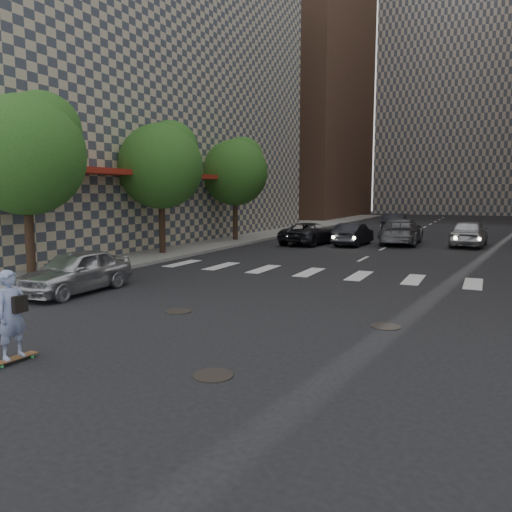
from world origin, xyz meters
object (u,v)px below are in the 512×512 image
at_px(traffic_car_a, 353,234).
at_px(traffic_car_b, 401,231).
at_px(traffic_car_d, 469,233).
at_px(silver_sedan, 76,271).
at_px(tree_c, 237,170).
at_px(tree_a, 29,150).
at_px(tree_b, 163,163).
at_px(skateboarder, 12,315).
at_px(traffic_car_e, 395,223).
at_px(traffic_car_c, 310,233).

distance_m(traffic_car_a, traffic_car_b, 3.20).
bearing_deg(traffic_car_d, traffic_car_a, 23.44).
xyz_separation_m(traffic_car_a, traffic_car_d, (6.35, 2.29, 0.12)).
height_order(silver_sedan, traffic_car_a, silver_sedan).
height_order(tree_c, traffic_car_d, tree_c).
relative_size(tree_c, traffic_car_a, 1.61).
bearing_deg(tree_a, traffic_car_a, 66.15).
distance_m(tree_b, silver_sedan, 10.42).
relative_size(skateboarder, traffic_car_e, 0.38).
bearing_deg(tree_b, traffic_car_c, 59.85).
xyz_separation_m(tree_b, traffic_car_a, (7.45, 8.86, -3.97)).
bearing_deg(traffic_car_d, traffic_car_c, 20.78).
distance_m(tree_a, traffic_car_d, 23.92).
bearing_deg(tree_b, traffic_car_a, 49.93).
height_order(silver_sedan, traffic_car_c, silver_sedan).
xyz_separation_m(tree_c, traffic_car_c, (4.88, 0.39, -3.98)).
relative_size(tree_b, silver_sedan, 1.64).
bearing_deg(tree_c, traffic_car_a, 6.61).
bearing_deg(silver_sedan, tree_b, 107.55).
xyz_separation_m(tree_a, tree_b, (0.00, 8.00, 0.00)).
relative_size(tree_b, tree_c, 1.00).
relative_size(traffic_car_a, traffic_car_c, 0.85).
bearing_deg(traffic_car_d, tree_a, 57.82).
bearing_deg(traffic_car_c, silver_sedan, 92.06).
xyz_separation_m(traffic_car_b, traffic_car_c, (-5.08, -2.47, -0.13)).
xyz_separation_m(skateboarder, traffic_car_a, (0.49, 23.46, -0.24)).
relative_size(tree_a, traffic_car_e, 1.42).
xyz_separation_m(silver_sedan, traffic_car_b, (6.88, 20.00, 0.12)).
bearing_deg(traffic_car_e, traffic_car_b, 98.23).
height_order(skateboarder, silver_sedan, skateboarder).
xyz_separation_m(silver_sedan, traffic_car_a, (4.38, 18.00, -0.01)).
bearing_deg(tree_c, tree_b, -90.00).
relative_size(traffic_car_c, traffic_car_d, 1.03).
distance_m(tree_a, tree_b, 8.00).
bearing_deg(traffic_car_a, tree_a, 69.37).
bearing_deg(traffic_car_a, tree_b, 53.15).
bearing_deg(tree_b, traffic_car_e, 68.30).
bearing_deg(tree_a, traffic_car_b, 62.18).
height_order(skateboarder, traffic_car_d, skateboarder).
bearing_deg(traffic_car_b, traffic_car_d, -177.36).
bearing_deg(tree_c, tree_a, -90.00).
xyz_separation_m(tree_c, traffic_car_e, (8.03, 12.19, -3.88)).
relative_size(tree_a, traffic_car_c, 1.37).
bearing_deg(traffic_car_e, traffic_car_a, 83.66).
bearing_deg(tree_a, skateboarder, -43.46).
distance_m(silver_sedan, traffic_car_e, 29.74).
distance_m(tree_b, traffic_car_c, 10.49).
bearing_deg(skateboarder, tree_a, 140.27).
xyz_separation_m(tree_b, tree_c, (0.00, 8.00, 0.00)).
bearing_deg(traffic_car_d, tree_c, 16.47).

